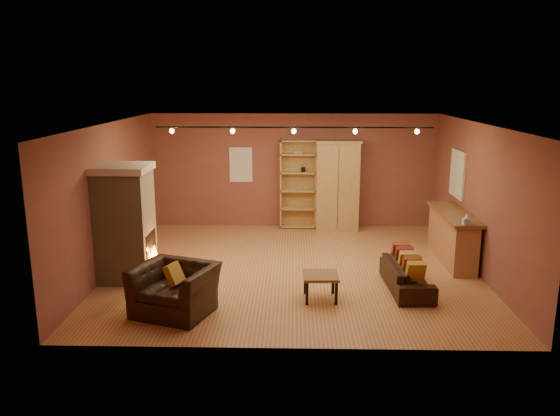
{
  "coord_description": "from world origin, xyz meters",
  "views": [
    {
      "loc": [
        -0.0,
        -10.08,
        3.57
      ],
      "look_at": [
        -0.26,
        0.2,
        1.17
      ],
      "focal_mm": 35.0,
      "sensor_mm": 36.0,
      "label": 1
    }
  ],
  "objects_px": {
    "fireplace": "(125,223)",
    "bookcase": "(298,183)",
    "armchair": "(174,281)",
    "armoire": "(337,185)",
    "coffee_table": "(321,278)",
    "loveseat": "(407,270)",
    "bar_counter": "(452,236)"
  },
  "relations": [
    {
      "from": "fireplace",
      "to": "armoire",
      "type": "relative_size",
      "value": 0.97
    },
    {
      "from": "bookcase",
      "to": "armchair",
      "type": "distance_m",
      "value": 5.62
    },
    {
      "from": "armoire",
      "to": "armchair",
      "type": "xyz_separation_m",
      "value": [
        -2.92,
        -5.07,
        -0.58
      ]
    },
    {
      "from": "armoire",
      "to": "bar_counter",
      "type": "relative_size",
      "value": 1.03
    },
    {
      "from": "loveseat",
      "to": "coffee_table",
      "type": "height_order",
      "value": "loveseat"
    },
    {
      "from": "fireplace",
      "to": "armchair",
      "type": "bearing_deg",
      "value": -51.59
    },
    {
      "from": "bar_counter",
      "to": "coffee_table",
      "type": "height_order",
      "value": "bar_counter"
    },
    {
      "from": "loveseat",
      "to": "armchair",
      "type": "bearing_deg",
      "value": 103.61
    },
    {
      "from": "fireplace",
      "to": "bookcase",
      "type": "distance_m",
      "value": 4.89
    },
    {
      "from": "armchair",
      "to": "coffee_table",
      "type": "xyz_separation_m",
      "value": [
        2.31,
        0.6,
        -0.15
      ]
    },
    {
      "from": "bookcase",
      "to": "armchair",
      "type": "height_order",
      "value": "bookcase"
    },
    {
      "from": "bar_counter",
      "to": "loveseat",
      "type": "height_order",
      "value": "bar_counter"
    },
    {
      "from": "loveseat",
      "to": "armchair",
      "type": "height_order",
      "value": "armchair"
    },
    {
      "from": "bar_counter",
      "to": "armoire",
      "type": "bearing_deg",
      "value": 131.39
    },
    {
      "from": "armchair",
      "to": "coffee_table",
      "type": "bearing_deg",
      "value": 34.12
    },
    {
      "from": "armoire",
      "to": "coffee_table",
      "type": "bearing_deg",
      "value": -97.73
    },
    {
      "from": "fireplace",
      "to": "bookcase",
      "type": "xyz_separation_m",
      "value": [
        3.16,
        3.73,
        0.05
      ]
    },
    {
      "from": "fireplace",
      "to": "armchair",
      "type": "height_order",
      "value": "fireplace"
    },
    {
      "from": "fireplace",
      "to": "bar_counter",
      "type": "height_order",
      "value": "fireplace"
    },
    {
      "from": "loveseat",
      "to": "coffee_table",
      "type": "xyz_separation_m",
      "value": [
        -1.53,
        -0.48,
        0.03
      ]
    },
    {
      "from": "armoire",
      "to": "armchair",
      "type": "bearing_deg",
      "value": -119.9
    },
    {
      "from": "bookcase",
      "to": "armoire",
      "type": "distance_m",
      "value": 0.96
    },
    {
      "from": "bookcase",
      "to": "loveseat",
      "type": "distance_m",
      "value": 4.62
    },
    {
      "from": "fireplace",
      "to": "bookcase",
      "type": "height_order",
      "value": "bookcase"
    },
    {
      "from": "armchair",
      "to": "bookcase",
      "type": "bearing_deg",
      "value": 88.85
    },
    {
      "from": "bar_counter",
      "to": "armchair",
      "type": "height_order",
      "value": "armchair"
    },
    {
      "from": "fireplace",
      "to": "coffee_table",
      "type": "distance_m",
      "value": 3.68
    },
    {
      "from": "bookcase",
      "to": "fireplace",
      "type": "bearing_deg",
      "value": -130.22
    },
    {
      "from": "fireplace",
      "to": "armchair",
      "type": "distance_m",
      "value": 1.99
    },
    {
      "from": "armoire",
      "to": "fireplace",
      "type": "bearing_deg",
      "value": -138.99
    },
    {
      "from": "bar_counter",
      "to": "loveseat",
      "type": "relative_size",
      "value": 1.29
    },
    {
      "from": "fireplace",
      "to": "loveseat",
      "type": "xyz_separation_m",
      "value": [
        5.03,
        -0.41,
        -0.72
      ]
    }
  ]
}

